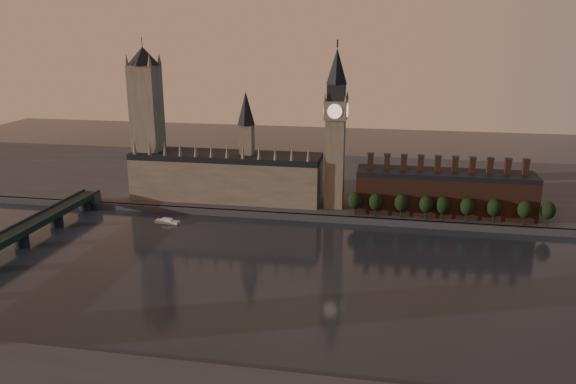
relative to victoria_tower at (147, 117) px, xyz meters
name	(u,v)px	position (x,y,z in m)	size (l,w,h in m)	color
ground	(289,281)	(120.00, -115.00, -59.09)	(900.00, 900.00, 0.00)	black
north_bank	(330,182)	(120.00, 63.04, -57.09)	(900.00, 182.00, 4.00)	#434348
palace_of_westminster	(227,174)	(55.59, -0.09, -37.46)	(130.00, 30.30, 74.00)	gray
victoria_tower	(147,117)	(0.00, 0.00, 0.00)	(24.00, 24.00, 108.00)	gray
big_ben	(336,127)	(130.00, -5.00, -2.26)	(15.00, 15.00, 107.00)	gray
chimney_block	(444,192)	(200.00, -5.00, -41.27)	(110.00, 25.00, 37.00)	#502C1E
embankment_tree_0	(355,201)	(144.83, -20.45, -45.62)	(8.60, 8.60, 14.88)	black
embankment_tree_1	(376,202)	(157.83, -20.78, -45.62)	(8.60, 8.60, 14.88)	black
embankment_tree_2	(401,203)	(173.49, -19.84, -45.62)	(8.60, 8.60, 14.88)	black
embankment_tree_3	(426,204)	(188.50, -20.20, -45.62)	(8.60, 8.60, 14.88)	black
embankment_tree_4	(443,205)	(198.33, -20.18, -45.62)	(8.60, 8.60, 14.88)	black
embankment_tree_5	(467,207)	(212.72, -20.53, -45.62)	(8.60, 8.60, 14.88)	black
embankment_tree_6	(494,208)	(228.38, -19.85, -45.62)	(8.60, 8.60, 14.88)	black
embankment_tree_7	(525,210)	(245.80, -20.41, -45.62)	(8.60, 8.60, 14.88)	black
embankment_tree_8	(548,210)	(259.04, -19.69, -45.62)	(8.60, 8.60, 14.88)	black
river_boat	(167,221)	(29.73, -45.96, -57.90)	(15.87, 6.13, 3.09)	silver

